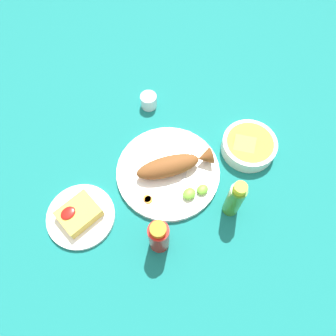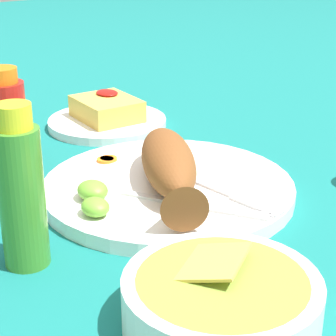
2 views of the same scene
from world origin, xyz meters
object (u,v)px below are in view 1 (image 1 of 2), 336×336
at_px(hot_sauce_bottle_green, 235,199).
at_px(guacamole_bowl, 249,145).
at_px(hot_sauce_bottle_red, 159,237).
at_px(side_plate_fries, 81,216).
at_px(fried_fish, 173,165).
at_px(fork_near, 177,149).
at_px(fork_far, 189,156).
at_px(main_plate, 168,172).
at_px(salt_cup, 149,101).

height_order(hot_sauce_bottle_green, guacamole_bowl, hot_sauce_bottle_green).
distance_m(hot_sauce_bottle_red, hot_sauce_bottle_green, 0.24).
xyz_separation_m(hot_sauce_bottle_green, side_plate_fries, (0.35, -0.29, -0.07)).
bearing_deg(guacamole_bowl, side_plate_fries, -18.56).
height_order(fried_fish, guacamole_bowl, fried_fish).
xyz_separation_m(fork_near, fork_far, (-0.01, 0.05, 0.00)).
bearing_deg(hot_sauce_bottle_red, hot_sauce_bottle_green, 163.57).
relative_size(main_plate, hot_sauce_bottle_red, 2.11).
distance_m(fried_fish, fork_far, 0.08).
height_order(main_plate, hot_sauce_bottle_green, hot_sauce_bottle_green).
height_order(main_plate, fried_fish, fried_fish).
height_order(hot_sauce_bottle_red, salt_cup, hot_sauce_bottle_red).
bearing_deg(guacamole_bowl, fork_near, -40.57).
xyz_separation_m(fried_fish, salt_cup, (-0.12, -0.25, -0.03)).
distance_m(main_plate, salt_cup, 0.28).
bearing_deg(salt_cup, fork_near, 74.20).
height_order(fork_near, fork_far, same).
xyz_separation_m(main_plate, hot_sauce_bottle_red, (0.17, 0.15, 0.06)).
relative_size(fork_near, side_plate_fries, 0.91).
height_order(fried_fish, side_plate_fries, fried_fish).
height_order(fork_far, hot_sauce_bottle_red, hot_sauce_bottle_red).
bearing_deg(fork_near, fork_far, -86.42).
height_order(fried_fish, hot_sauce_bottle_green, hot_sauce_bottle_green).
bearing_deg(fork_near, hot_sauce_bottle_green, -103.49).
relative_size(fork_far, side_plate_fries, 0.79).
bearing_deg(hot_sauce_bottle_red, guacamole_bowl, -175.29).
height_order(salt_cup, guacamole_bowl, guacamole_bowl).
distance_m(fried_fish, hot_sauce_bottle_green, 0.22).
relative_size(hot_sauce_bottle_green, guacamole_bowl, 0.99).
bearing_deg(main_plate, fork_far, 175.24).
height_order(fried_fish, hot_sauce_bottle_red, hot_sauce_bottle_red).
distance_m(hot_sauce_bottle_green, salt_cup, 0.47).
height_order(side_plate_fries, guacamole_bowl, guacamole_bowl).
bearing_deg(fried_fish, guacamole_bowl, -177.48).
height_order(main_plate, hot_sauce_bottle_red, hot_sauce_bottle_red).
xyz_separation_m(fork_far, side_plate_fries, (0.38, -0.08, -0.01)).
relative_size(fried_fish, fork_far, 1.51).
distance_m(fried_fish, fork_near, 0.08).
bearing_deg(side_plate_fries, fork_far, 168.59).
bearing_deg(fried_fish, side_plate_fries, 12.60).
height_order(fork_near, hot_sauce_bottle_red, hot_sauce_bottle_red).
height_order(fork_far, salt_cup, salt_cup).
bearing_deg(guacamole_bowl, fork_far, -32.44).
bearing_deg(fork_near, salt_cup, 64.48).
xyz_separation_m(fork_near, guacamole_bowl, (-0.18, 0.15, 0.01)).
xyz_separation_m(hot_sauce_bottle_red, guacamole_bowl, (-0.42, -0.03, -0.05)).
relative_size(hot_sauce_bottle_green, side_plate_fries, 0.85).
xyz_separation_m(fork_far, hot_sauce_bottle_green, (0.03, 0.21, 0.06)).
relative_size(main_plate, fork_far, 2.05).
distance_m(main_plate, side_plate_fries, 0.30).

